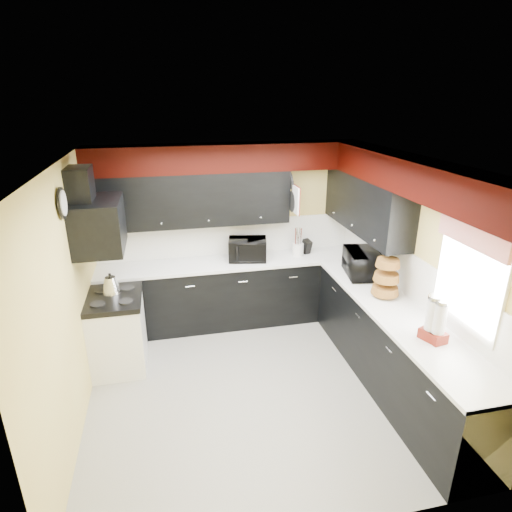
{
  "coord_description": "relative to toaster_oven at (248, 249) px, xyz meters",
  "views": [
    {
      "loc": [
        -0.85,
        -3.91,
        3.11
      ],
      "look_at": [
        0.15,
        0.63,
        1.32
      ],
      "focal_mm": 30.0,
      "sensor_mm": 36.0,
      "label": 1
    }
  ],
  "objects": [
    {
      "name": "valance",
      "position": [
        1.5,
        -2.41,
        0.86
      ],
      "size": [
        0.04,
        0.88,
        0.2
      ],
      "primitive_type": "cube",
      "color": "red",
      "rests_on": "wall_right"
    },
    {
      "name": "splash_back",
      "position": [
        -0.23,
        0.28,
        0.1
      ],
      "size": [
        3.6,
        0.02,
        0.5
      ],
      "primitive_type": "cube",
      "color": "white",
      "rests_on": "counter_back"
    },
    {
      "name": "dispenser_b",
      "position": [
        1.3,
        -2.43,
        0.06
      ],
      "size": [
        0.17,
        0.17,
        0.41
      ],
      "primitive_type": null,
      "rotation": [
        0.0,
        0.0,
        0.17
      ],
      "color": "#62000C",
      "rests_on": "counter_right"
    },
    {
      "name": "pan_low",
      "position": [
        0.59,
        0.17,
        0.63
      ],
      "size": [
        0.03,
        0.24,
        0.42
      ],
      "primitive_type": null,
      "color": "black",
      "rests_on": "upper_back"
    },
    {
      "name": "dispenser_a",
      "position": [
        1.27,
        -2.37,
        0.07
      ],
      "size": [
        0.2,
        0.2,
        0.43
      ],
      "primitive_type": null,
      "rotation": [
        0.0,
        0.0,
        0.37
      ],
      "color": "#630A0A",
      "rests_on": "counter_right"
    },
    {
      "name": "pan_top",
      "position": [
        0.59,
        0.04,
        0.91
      ],
      "size": [
        0.03,
        0.22,
        0.4
      ],
      "primitive_type": null,
      "color": "black",
      "rests_on": "upper_back"
    },
    {
      "name": "toaster_oven",
      "position": [
        0.0,
        0.0,
        0.0
      ],
      "size": [
        0.59,
        0.52,
        0.3
      ],
      "primitive_type": "imported",
      "rotation": [
        0.0,
        0.0,
        -0.2
      ],
      "color": "black",
      "rests_on": "counter_back"
    },
    {
      "name": "microwave",
      "position": [
        1.31,
        -0.84,
        0.01
      ],
      "size": [
        0.49,
        0.64,
        0.32
      ],
      "primitive_type": "imported",
      "rotation": [
        0.0,
        0.0,
        1.39
      ],
      "color": "black",
      "rests_on": "counter_right"
    },
    {
      "name": "soffit_back",
      "position": [
        -0.23,
        0.11,
        1.24
      ],
      "size": [
        3.6,
        0.36,
        0.35
      ],
      "primitive_type": "cube",
      "color": "black",
      "rests_on": "wall_back"
    },
    {
      "name": "knife_block",
      "position": [
        0.87,
        0.06,
        -0.05
      ],
      "size": [
        0.13,
        0.15,
        0.2
      ],
      "primitive_type": "cube",
      "rotation": [
        0.0,
        0.0,
        0.31
      ],
      "color": "black",
      "rests_on": "counter_back"
    },
    {
      "name": "kettle",
      "position": [
        -1.75,
        -0.64,
        -0.07
      ],
      "size": [
        0.24,
        0.24,
        0.19
      ],
      "primitive_type": null,
      "rotation": [
        0.0,
        0.0,
        0.13
      ],
      "color": "silver",
      "rests_on": "cooktop"
    },
    {
      "name": "cab_back",
      "position": [
        -0.23,
        -0.01,
        -0.64
      ],
      "size": [
        3.6,
        0.6,
        0.9
      ],
      "primitive_type": "cube",
      "color": "black",
      "rests_on": "ground"
    },
    {
      "name": "cut_board",
      "position": [
        0.6,
        -0.21,
        0.71
      ],
      "size": [
        0.03,
        0.26,
        0.35
      ],
      "primitive_type": "cube",
      "color": "white",
      "rests_on": "upper_back"
    },
    {
      "name": "ground",
      "position": [
        -0.23,
        -1.51,
        -1.09
      ],
      "size": [
        3.6,
        3.6,
        0.0
      ],
      "primitive_type": "plane",
      "color": "gray",
      "rests_on": "ground"
    },
    {
      "name": "wall_left",
      "position": [
        -2.03,
        -1.51,
        0.16
      ],
      "size": [
        0.06,
        3.6,
        2.5
      ],
      "primitive_type": "cube",
      "color": "#E0C666",
      "rests_on": "ground"
    },
    {
      "name": "upper_back",
      "position": [
        -0.73,
        0.12,
        0.71
      ],
      "size": [
        2.6,
        0.35,
        0.7
      ],
      "primitive_type": "cube",
      "color": "black",
      "rests_on": "wall_back"
    },
    {
      "name": "deco_plate",
      "position": [
        1.54,
        -1.86,
        1.16
      ],
      "size": [
        0.03,
        0.24,
        0.24
      ],
      "primitive_type": null,
      "color": "white",
      "rests_on": "wall_right"
    },
    {
      "name": "cab_right",
      "position": [
        1.27,
        -1.81,
        -0.64
      ],
      "size": [
        0.6,
        3.0,
        0.9
      ],
      "primitive_type": "cube",
      "color": "black",
      "rests_on": "ground"
    },
    {
      "name": "counter_right",
      "position": [
        1.27,
        -1.81,
        -0.17
      ],
      "size": [
        0.64,
        3.02,
        0.04
      ],
      "primitive_type": "cube",
      "color": "white",
      "rests_on": "cab_right"
    },
    {
      "name": "soffit_right",
      "position": [
        1.39,
        -1.69,
        1.24
      ],
      "size": [
        0.36,
        3.24,
        0.35
      ],
      "primitive_type": "cube",
      "color": "black",
      "rests_on": "wall_right"
    },
    {
      "name": "window",
      "position": [
        1.56,
        -2.41,
        0.46
      ],
      "size": [
        0.03,
        0.86,
        0.96
      ],
      "primitive_type": null,
      "color": "white",
      "rests_on": "wall_right"
    },
    {
      "name": "stove",
      "position": [
        -1.73,
        -0.76,
        -0.66
      ],
      "size": [
        0.6,
        0.75,
        0.86
      ],
      "primitive_type": "cube",
      "color": "white",
      "rests_on": "ground"
    },
    {
      "name": "ceiling",
      "position": [
        -0.23,
        -1.51,
        1.41
      ],
      "size": [
        3.6,
        3.6,
        0.06
      ],
      "primitive_type": "cube",
      "color": "white",
      "rests_on": "wall_back"
    },
    {
      "name": "hood_duct",
      "position": [
        -1.91,
        -0.76,
        1.11
      ],
      "size": [
        0.24,
        0.4,
        0.4
      ],
      "primitive_type": "cube",
      "color": "black",
      "rests_on": "wall_left"
    },
    {
      "name": "wall_right",
      "position": [
        1.57,
        -1.51,
        0.16
      ],
      "size": [
        0.06,
        3.6,
        2.5
      ],
      "primitive_type": "cube",
      "color": "#E0C666",
      "rests_on": "ground"
    },
    {
      "name": "pan_mid",
      "position": [
        0.59,
        -0.09,
        0.66
      ],
      "size": [
        0.03,
        0.28,
        0.46
      ],
      "primitive_type": null,
      "color": "black",
      "rests_on": "upper_back"
    },
    {
      "name": "cooktop",
      "position": [
        -1.73,
        -0.76,
        -0.2
      ],
      "size": [
        0.62,
        0.77,
        0.06
      ],
      "primitive_type": "cube",
      "color": "black",
      "rests_on": "stove"
    },
    {
      "name": "baskets",
      "position": [
        1.29,
        -1.46,
        0.09
      ],
      "size": [
        0.27,
        0.27,
        0.5
      ],
      "primitive_type": null,
      "color": "brown",
      "rests_on": "upper_right"
    },
    {
      "name": "hood",
      "position": [
        -1.78,
        -0.76,
        0.69
      ],
      "size": [
        0.5,
        0.78,
        0.55
      ],
      "primitive_type": "cube",
      "color": "black",
      "rests_on": "wall_left"
    },
    {
      "name": "clock",
      "position": [
        -2.0,
        -1.26,
        1.06
      ],
      "size": [
        0.03,
        0.3,
        0.3
      ],
      "primitive_type": null,
      "color": "black",
      "rests_on": "wall_left"
    },
    {
      "name": "wall_back",
      "position": [
        -0.23,
        0.29,
        0.16
      ],
      "size": [
        3.6,
        0.06,
        2.5
      ],
      "primitive_type": "cube",
      "color": "#E0C666",
      "rests_on": "ground"
    },
    {
      "name": "utensil_crock",
      "position": [
        0.73,
        0.02,
        -0.06
      ],
      "size": [
        0.21,
        0.21,
        0.17
      ],
      "primitive_type": "cylinder",
      "rotation": [
        0.0,
        0.0,
        0.36
      ],
      "color": "silver",
      "rests_on": "counter_back"
    },
    {
      "name": "counter_back",
      "position": [
        -0.23,
        -0.01,
        -0.17
      ],
      "size": [
        3.62,
        0.64,
        0.04
      ],
      "primitive_type": "cube",
      "color": "white",
      "rests_on": "cab_back"
    },
    {
      "name": "upper_right",
      "position": [
        1.4,
        -0.61,
        0.71
      ],
      "size": [
        0.35,
        1.8,
        0.7
      ],
      "primitive_type": "cube",
      "color": "black",
      "rests_on": "wall_right"
    },
    {
      "name": "splash_right",
      "position": [
        1.56,
        -1.51,
        0.1
      ],
      "size": [
        0.02,
        3.6,
        0.5
      ],
      "primitive_type": "cube",
      "color": "white",
      "rests_on": "counter_right"
    }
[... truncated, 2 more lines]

